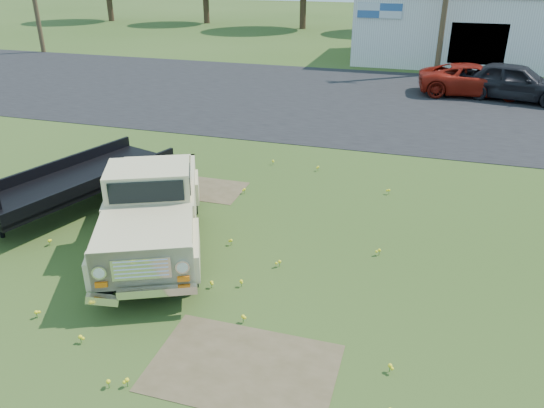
{
  "coord_description": "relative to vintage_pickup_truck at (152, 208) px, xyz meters",
  "views": [
    {
      "loc": [
        3.88,
        -9.22,
        6.08
      ],
      "look_at": [
        0.78,
        1.0,
        1.04
      ],
      "focal_mm": 35.0,
      "sensor_mm": 36.0,
      "label": 1
    }
  ],
  "objects": [
    {
      "name": "commercial_building",
      "position": [
        7.75,
        26.87,
        1.11
      ],
      "size": [
        14.2,
        8.2,
        4.15
      ],
      "color": "silver",
      "rests_on": "ground"
    },
    {
      "name": "asphalt_lot",
      "position": [
        1.75,
        14.87,
        -0.99
      ],
      "size": [
        90.0,
        14.0,
        0.02
      ],
      "primitive_type": "cube",
      "color": "black",
      "rests_on": "ground"
    },
    {
      "name": "dirt_patch_b",
      "position": [
        -0.25,
        3.37,
        -0.99
      ],
      "size": [
        2.2,
        1.6,
        0.01
      ],
      "primitive_type": "cube",
      "color": "brown",
      "rests_on": "ground"
    },
    {
      "name": "dark_sedan",
      "position": [
        9.18,
        16.98,
        -0.16
      ],
      "size": [
        5.2,
        3.01,
        1.66
      ],
      "primitive_type": "imported",
      "rotation": [
        0.0,
        0.0,
        1.34
      ],
      "color": "black",
      "rests_on": "ground"
    },
    {
      "name": "dirt_patch_a",
      "position": [
        3.25,
        -3.13,
        -0.99
      ],
      "size": [
        3.0,
        2.0,
        0.01
      ],
      "primitive_type": "cube",
      "color": "brown",
      "rests_on": "ground"
    },
    {
      "name": "red_pickup",
      "position": [
        7.5,
        17.4,
        -0.28
      ],
      "size": [
        5.3,
        2.8,
        1.42
      ],
      "primitive_type": "imported",
      "rotation": [
        0.0,
        0.0,
        1.66
      ],
      "color": "maroon",
      "rests_on": "ground"
    },
    {
      "name": "vintage_pickup_truck",
      "position": [
        0.0,
        0.0,
        0.0
      ],
      "size": [
        4.18,
        5.84,
        1.98
      ],
      "primitive_type": null,
      "rotation": [
        0.0,
        0.0,
        0.42
      ],
      "color": "beige",
      "rests_on": "ground"
    },
    {
      "name": "flatbed_trailer",
      "position": [
        -3.04,
        1.47,
        -0.19
      ],
      "size": [
        3.59,
        6.15,
        1.59
      ],
      "primitive_type": null,
      "rotation": [
        0.0,
        0.0,
        -0.3
      ],
      "color": "black",
      "rests_on": "ground"
    },
    {
      "name": "ground",
      "position": [
        1.75,
        -0.13,
        -0.99
      ],
      "size": [
        140.0,
        140.0,
        0.0
      ],
      "primitive_type": "plane",
      "color": "#2F4817",
      "rests_on": "ground"
    }
  ]
}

